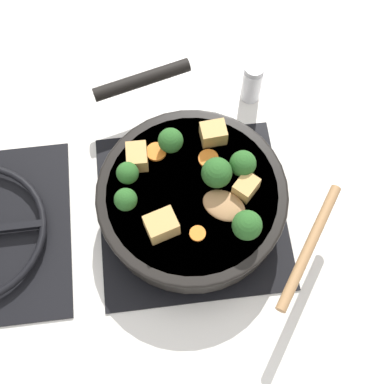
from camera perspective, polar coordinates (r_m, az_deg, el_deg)
ground_plane at (r=0.90m, az=-0.00°, el=-2.09°), size 2.40×2.40×0.00m
front_burner_grate at (r=0.89m, az=-0.00°, el=-1.81°), size 0.31×0.31×0.03m
skillet_pan at (r=0.85m, az=-0.06°, el=-0.52°), size 0.41×0.30×0.06m
wooden_spoon at (r=0.81m, az=8.29°, el=-3.75°), size 0.21×0.22×0.02m
tofu_cube_center_large at (r=0.82m, az=5.78°, el=0.54°), size 0.05×0.05×0.03m
tofu_cube_near_handle at (r=0.84m, az=-5.88°, el=3.76°), size 0.04×0.03×0.03m
tofu_cube_east_chunk at (r=0.86m, az=2.29°, el=6.27°), size 0.03×0.04×0.03m
tofu_cube_west_chunk at (r=0.79m, az=-3.27°, el=-3.57°), size 0.05×0.05×0.04m
broccoli_floret_near_spoon at (r=0.81m, az=2.66°, el=2.05°), size 0.05×0.05×0.05m
broccoli_floret_center_top at (r=0.84m, az=-2.30°, el=5.49°), size 0.04×0.04×0.05m
broccoli_floret_east_rim at (r=0.82m, az=5.45°, el=3.01°), size 0.04×0.04×0.05m
broccoli_floret_west_rim at (r=0.80m, az=-7.08°, el=-0.82°), size 0.04×0.04×0.04m
broccoli_floret_north_edge at (r=0.78m, az=5.89°, el=-3.56°), size 0.05×0.05×0.05m
broccoli_floret_south_cluster at (r=0.82m, az=-6.89°, el=2.00°), size 0.03×0.03×0.04m
carrot_slice_orange_thin at (r=0.86m, az=-3.84°, el=4.31°), size 0.03×0.03×0.01m
carrot_slice_near_center at (r=0.80m, az=0.49°, el=-4.46°), size 0.02×0.02×0.01m
carrot_slice_edge_slice at (r=0.85m, az=1.77°, el=3.58°), size 0.03×0.03×0.01m
salt_shaker at (r=0.98m, az=6.43°, el=11.54°), size 0.04×0.04×0.09m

